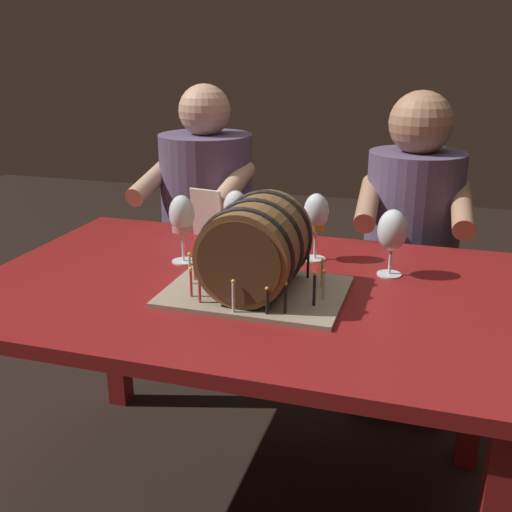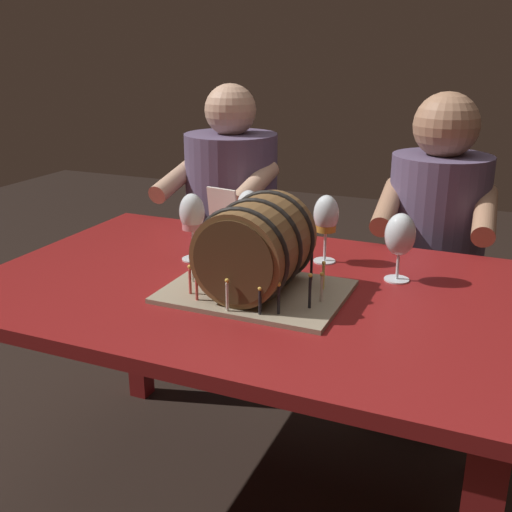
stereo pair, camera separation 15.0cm
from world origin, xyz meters
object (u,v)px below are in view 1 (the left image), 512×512
at_px(dining_table, 243,317).
at_px(wine_glass_empty, 392,231).
at_px(wine_glass_white, 236,210).
at_px(menu_card, 207,213).
at_px(wine_glass_amber, 316,215).
at_px(person_seated_left, 208,246).
at_px(person_seated_right, 408,269).
at_px(barrel_cake, 256,251).
at_px(wine_glass_rose, 182,217).

xyz_separation_m(dining_table, wine_glass_empty, (0.36, 0.17, 0.22)).
distance_m(wine_glass_white, menu_card, 0.15).
bearing_deg(wine_glass_amber, person_seated_left, 137.02).
relative_size(dining_table, menu_card, 8.72).
distance_m(wine_glass_empty, person_seated_right, 0.64).
xyz_separation_m(dining_table, barrel_cake, (0.06, -0.06, 0.21)).
distance_m(wine_glass_amber, menu_card, 0.40).
relative_size(menu_card, person_seated_right, 0.14).
bearing_deg(wine_glass_amber, barrel_cake, -106.12).
height_order(barrel_cake, wine_glass_empty, barrel_cake).
height_order(wine_glass_rose, person_seated_left, person_seated_left).
distance_m(dining_table, wine_glass_white, 0.37).
height_order(person_seated_left, person_seated_right, person_seated_left).
bearing_deg(wine_glass_empty, barrel_cake, -142.79).
distance_m(dining_table, menu_card, 0.46).
distance_m(wine_glass_empty, person_seated_left, 0.98).
xyz_separation_m(wine_glass_empty, menu_card, (-0.60, 0.18, -0.04)).
bearing_deg(barrel_cake, wine_glass_empty, 37.21).
bearing_deg(person_seated_right, person_seated_left, 179.98).
bearing_deg(wine_glass_rose, wine_glass_amber, 20.45).
bearing_deg(menu_card, person_seated_left, 121.42).
bearing_deg(barrel_cake, wine_glass_amber, 73.88).
height_order(dining_table, person_seated_right, person_seated_right).
height_order(dining_table, wine_glass_empty, wine_glass_empty).
bearing_deg(wine_glass_white, person_seated_right, 42.42).
height_order(wine_glass_empty, wine_glass_rose, wine_glass_rose).
xyz_separation_m(barrel_cake, wine_glass_amber, (0.09, 0.30, 0.02)).
xyz_separation_m(dining_table, person_seated_right, (0.39, 0.73, -0.08)).
height_order(dining_table, wine_glass_rose, wine_glass_rose).
distance_m(barrel_cake, menu_card, 0.51).
distance_m(dining_table, barrel_cake, 0.23).
bearing_deg(person_seated_left, barrel_cake, -60.73).
height_order(dining_table, person_seated_left, person_seated_left).
distance_m(wine_glass_rose, wine_glass_amber, 0.38).
bearing_deg(dining_table, wine_glass_white, 112.19).
bearing_deg(person_seated_left, dining_table, -62.04).
relative_size(barrel_cake, wine_glass_empty, 2.42).
height_order(wine_glass_rose, person_seated_right, person_seated_right).
distance_m(wine_glass_amber, person_seated_right, 0.64).
height_order(dining_table, wine_glass_amber, wine_glass_amber).
height_order(barrel_cake, person_seated_right, person_seated_right).
bearing_deg(person_seated_right, dining_table, -117.97).
relative_size(wine_glass_rose, wine_glass_white, 1.10).
bearing_deg(wine_glass_amber, menu_card, 163.46).
height_order(wine_glass_white, person_seated_right, person_seated_right).
height_order(dining_table, barrel_cake, barrel_cake).
bearing_deg(wine_glass_white, person_seated_left, 121.15).
xyz_separation_m(wine_glass_amber, wine_glass_white, (-0.25, 0.04, -0.01)).
bearing_deg(person_seated_right, wine_glass_rose, -133.83).
bearing_deg(wine_glass_amber, wine_glass_rose, -159.55).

